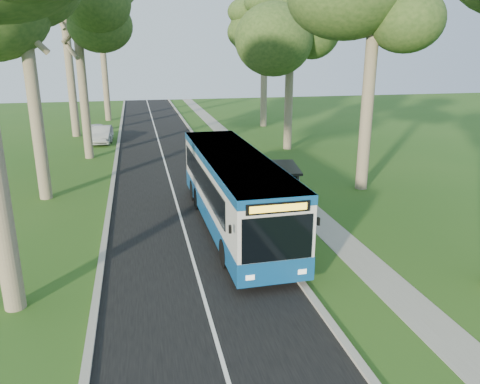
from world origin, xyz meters
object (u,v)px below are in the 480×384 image
object	(u,v)px
bus_stop_sign	(291,223)
car_silver	(102,135)
car_white	(98,132)
litter_bin	(292,219)
bus_shelter	(286,183)
bus	(234,191)

from	to	relation	value
bus_stop_sign	car_silver	world-z (taller)	bus_stop_sign
bus_stop_sign	car_white	bearing A→B (deg)	105.46
litter_bin	bus_shelter	bearing A→B (deg)	81.80
car_white	car_silver	size ratio (longest dim) A/B	1.00
bus	car_white	world-z (taller)	bus
bus_stop_sign	litter_bin	world-z (taller)	bus_stop_sign
bus_stop_sign	car_silver	xyz separation A→B (m)	(-8.68, 26.34, -0.72)
bus	car_silver	size ratio (longest dim) A/B	2.93
litter_bin	car_silver	size ratio (longest dim) A/B	0.22
bus_shelter	car_silver	size ratio (longest dim) A/B	0.70
bus_shelter	car_silver	world-z (taller)	bus_shelter
bus	litter_bin	distance (m)	2.96
bus_stop_sign	bus_shelter	bearing A→B (deg)	71.36
bus	bus_shelter	world-z (taller)	bus
bus_shelter	litter_bin	world-z (taller)	bus_shelter
bus_shelter	car_white	bearing A→B (deg)	123.49
car_white	litter_bin	bearing A→B (deg)	-81.93
litter_bin	car_silver	xyz separation A→B (m)	(-9.73, 23.42, 0.25)
bus	bus_shelter	size ratio (longest dim) A/B	4.16
litter_bin	car_silver	distance (m)	25.36
bus_stop_sign	car_white	world-z (taller)	bus_stop_sign
litter_bin	car_white	world-z (taller)	car_white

